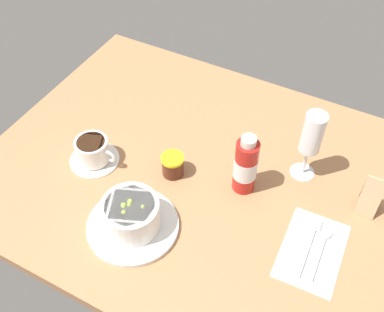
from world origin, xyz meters
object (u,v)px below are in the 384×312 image
at_px(porridge_bowl, 131,217).
at_px(wine_glass, 312,136).
at_px(jam_jar, 173,165).
at_px(coffee_cup, 93,152).
at_px(menu_card, 372,194).
at_px(sauce_bottle_red, 246,166).
at_px(cutlery_setting, 313,249).

height_order(porridge_bowl, wine_glass, wine_glass).
bearing_deg(jam_jar, coffee_cup, -163.73).
distance_m(porridge_bowl, menu_card, 0.55).
bearing_deg(sauce_bottle_red, coffee_cup, -164.93).
relative_size(cutlery_setting, sauce_bottle_red, 1.19).
height_order(cutlery_setting, coffee_cup, coffee_cup).
distance_m(porridge_bowl, jam_jar, 0.19).
height_order(cutlery_setting, menu_card, menu_card).
distance_m(wine_glass, menu_card, 0.19).
bearing_deg(jam_jar, porridge_bowl, -90.25).
bearing_deg(cutlery_setting, menu_card, 65.81).
xyz_separation_m(coffee_cup, menu_card, (0.66, 0.18, 0.02)).
xyz_separation_m(cutlery_setting, jam_jar, (-0.38, 0.05, 0.03)).
distance_m(porridge_bowl, coffee_cup, 0.24).
relative_size(wine_glass, jam_jar, 3.36).
xyz_separation_m(coffee_cup, sauce_bottle_red, (0.38, 0.10, 0.04)).
bearing_deg(wine_glass, jam_jar, -151.95).
relative_size(cutlery_setting, coffee_cup, 1.51).
relative_size(porridge_bowl, cutlery_setting, 1.04).
distance_m(porridge_bowl, wine_glass, 0.46).
distance_m(coffee_cup, sauce_bottle_red, 0.39).
relative_size(porridge_bowl, coffee_cup, 1.57).
height_order(porridge_bowl, sauce_bottle_red, sauce_bottle_red).
bearing_deg(wine_glass, cutlery_setting, -65.25).
relative_size(wine_glass, sauce_bottle_red, 1.15).
bearing_deg(menu_card, coffee_cup, -164.92).
height_order(coffee_cup, sauce_bottle_red, sauce_bottle_red).
xyz_separation_m(porridge_bowl, coffee_cup, (-0.20, 0.13, -0.01)).
relative_size(porridge_bowl, menu_card, 1.95).
distance_m(wine_glass, sauce_bottle_red, 0.17).
relative_size(wine_glass, menu_card, 1.80).
xyz_separation_m(cutlery_setting, coffee_cup, (-0.59, -0.01, 0.03)).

